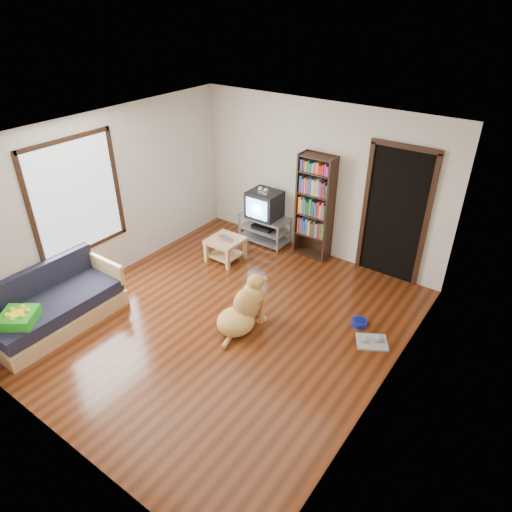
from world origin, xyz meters
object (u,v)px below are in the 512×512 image
Objects in this scene: crt_tv at (265,204)px; coffee_table at (225,245)px; dog_bowl at (359,323)px; green_cushion at (19,317)px; sofa at (56,307)px; grey_rag at (372,342)px; dog at (244,310)px; laptop at (224,239)px; bookshelf at (315,202)px; tv_stand at (264,228)px.

coffee_table is (-0.16, -0.95, -0.46)m from crt_tv.
green_cushion is at bearing -138.32° from dog_bowl.
sofa reaches higher than coffee_table.
dog_bowl is at bearing 35.00° from sofa.
grey_rag is 0.41× the size of dog.
crt_tv is 2.55m from dog.
coffee_table is at bearing 103.88° from laptop.
laptop is at bearing -90.00° from coffee_table.
sofa reaches higher than grey_rag.
coffee_table is (0.69, 3.24, -0.21)m from green_cushion.
bookshelf is (1.80, 4.27, 0.51)m from green_cushion.
grey_rag is 0.44× the size of tv_stand.
coffee_table is (0.00, 0.03, -0.13)m from laptop.
laptop is 0.30× the size of dog.
sofa is at bearing -117.32° from bookshelf.
bookshelf is at bearing 62.68° from sofa.
green_cushion is at bearing -112.87° from bookshelf.
crt_tv is at bearing 80.52° from coffee_table.
bookshelf reaches higher than crt_tv.
dog_bowl is 0.55× the size of grey_rag.
bookshelf is at bearing 42.72° from coffee_table.
tv_stand is at bearing 94.47° from laptop.
coffee_table is (-0.16, -0.93, 0.01)m from tv_stand.
crt_tv is (0.85, 4.20, 0.25)m from green_cushion.
tv_stand reaches higher than grey_rag.
green_cushion is 0.60m from sofa.
tv_stand is 2.49m from dog.
laptop is 0.73× the size of grey_rag.
crt_tv is (-2.76, 1.50, 0.73)m from grey_rag.
green_cushion is at bearing -88.26° from laptop.
coffee_table is at bearing -137.28° from bookshelf.
dog_bowl is 2.85m from crt_tv.
bookshelf is (-1.51, 1.32, 0.96)m from dog_bowl.
sofa is 3.27× the size of coffee_table.
bookshelf reaches higher than laptop.
coffee_table is (-2.62, 0.29, 0.24)m from dog_bowl.
green_cushion is at bearing -101.51° from tv_stand.
green_cushion is at bearing -135.64° from dog.
coffee_table is at bearing 136.81° from dog.
crt_tv reaches higher than green_cushion.
crt_tv is at bearing -175.68° from bookshelf.
dog_bowl is 2.22m from bookshelf.
grey_rag is (0.30, -0.25, -0.03)m from dog_bowl.
bookshelf is at bearing 95.77° from dog.
bookshelf is (-1.81, 1.57, 0.99)m from grey_rag.
laptop is 1.82m from dog.
bookshelf reaches higher than grey_rag.
green_cushion is 1.88× the size of dog_bowl.
tv_stand is 0.50× the size of sofa.
grey_rag is 1.76m from dog.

